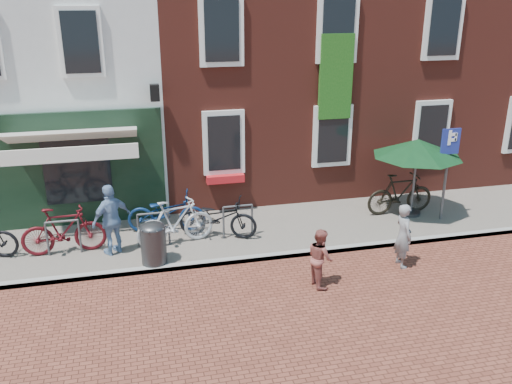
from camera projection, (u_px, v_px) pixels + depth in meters
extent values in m
plane|color=brown|center=(227.00, 265.00, 12.03)|extent=(80.00, 80.00, 0.00)
cube|color=slate|center=(255.00, 232.00, 13.60)|extent=(24.00, 3.00, 0.10)
cube|color=silver|center=(11.00, 36.00, 15.79)|extent=(8.00, 8.00, 9.00)
cube|color=maroon|center=(246.00, 15.00, 17.13)|extent=(6.00, 8.00, 10.00)
cube|color=maroon|center=(418.00, 14.00, 18.43)|extent=(6.00, 8.00, 10.00)
cylinder|color=#343436|center=(154.00, 246.00, 11.79)|extent=(0.55, 0.55, 0.83)
ellipsoid|color=#343436|center=(152.00, 225.00, 11.63)|extent=(0.55, 0.55, 0.25)
cylinder|color=#4C4C4F|center=(446.00, 176.00, 13.83)|extent=(0.07, 0.07, 2.39)
cube|color=navy|center=(451.00, 141.00, 13.50)|extent=(0.50, 0.04, 0.65)
cylinder|color=#4C4C4F|center=(411.00, 213.00, 14.52)|extent=(0.50, 0.50, 0.08)
cylinder|color=#4C4C4F|center=(414.00, 180.00, 14.20)|extent=(0.06, 0.06, 1.94)
cone|color=#0D3718|center=(418.00, 144.00, 13.87)|extent=(2.31, 2.31, 0.45)
imported|color=gray|center=(403.00, 235.00, 11.78)|extent=(0.35, 0.53, 1.45)
imported|color=#964B43|center=(320.00, 258.00, 11.03)|extent=(0.53, 0.64, 1.24)
imported|color=#6F8DB3|center=(112.00, 220.00, 12.11)|extent=(1.02, 0.86, 1.64)
imported|color=#4C0D12|center=(64.00, 231.00, 12.19)|extent=(1.87, 0.57, 1.11)
imported|color=navy|center=(166.00, 212.00, 13.35)|extent=(1.99, 0.97, 1.00)
imported|color=#BDBDC0|center=(175.00, 222.00, 12.63)|extent=(1.92, 0.90, 1.11)
imported|color=black|center=(218.00, 217.00, 13.04)|extent=(2.02, 1.34, 1.00)
imported|color=black|center=(400.00, 194.00, 14.42)|extent=(1.86, 0.54, 1.11)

